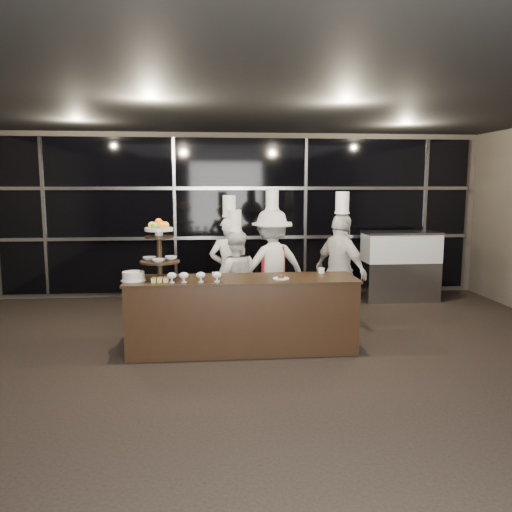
{
  "coord_description": "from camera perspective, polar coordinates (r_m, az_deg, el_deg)",
  "views": [
    {
      "loc": [
        -0.56,
        -4.24,
        2.06
      ],
      "look_at": [
        0.02,
        2.11,
        1.15
      ],
      "focal_mm": 35.0,
      "sensor_mm": 36.0,
      "label": 1
    }
  ],
  "objects": [
    {
      "name": "room",
      "position": [
        4.31,
        2.28,
        0.65
      ],
      "size": [
        10.0,
        10.0,
        10.0
      ],
      "color": "black",
      "rests_on": "ground"
    },
    {
      "name": "window_wall",
      "position": [
        9.21,
        -1.75,
        4.65
      ],
      "size": [
        8.6,
        0.1,
        2.8
      ],
      "color": "black",
      "rests_on": "ground"
    },
    {
      "name": "buffet_counter",
      "position": [
        6.27,
        -1.58,
        -6.62
      ],
      "size": [
        2.84,
        0.74,
        0.92
      ],
      "color": "black",
      "rests_on": "ground"
    },
    {
      "name": "display_stand",
      "position": [
        6.12,
        -11.0,
        1.21
      ],
      "size": [
        0.48,
        0.48,
        0.74
      ],
      "color": "black",
      "rests_on": "buffet_counter"
    },
    {
      "name": "compotes",
      "position": [
        5.93,
        -7.18,
        -2.22
      ],
      "size": [
        0.64,
        0.11,
        0.12
      ],
      "color": "silver",
      "rests_on": "buffet_counter"
    },
    {
      "name": "layer_cake",
      "position": [
        6.17,
        -13.84,
        -2.26
      ],
      "size": [
        0.3,
        0.3,
        0.11
      ],
      "color": "white",
      "rests_on": "buffet_counter"
    },
    {
      "name": "pastry_squares",
      "position": [
        6.02,
        -10.92,
        -2.68
      ],
      "size": [
        0.2,
        0.13,
        0.05
      ],
      "color": "#EBD073",
      "rests_on": "buffet_counter"
    },
    {
      "name": "small_plate",
      "position": [
        6.11,
        2.88,
        -2.49
      ],
      "size": [
        0.2,
        0.2,
        0.05
      ],
      "color": "white",
      "rests_on": "buffet_counter"
    },
    {
      "name": "chef_cup",
      "position": [
        6.55,
        7.49,
        -1.65
      ],
      "size": [
        0.08,
        0.08,
        0.07
      ],
      "primitive_type": "cylinder",
      "color": "white",
      "rests_on": "buffet_counter"
    },
    {
      "name": "display_case",
      "position": [
        9.28,
        16.17,
        -0.7
      ],
      "size": [
        1.33,
        0.58,
        1.24
      ],
      "color": "#A5A5AA",
      "rests_on": "ground"
    },
    {
      "name": "chef_a",
      "position": [
        7.28,
        -3.02,
        -1.56
      ],
      "size": [
        0.61,
        0.43,
        1.91
      ],
      "color": "silver",
      "rests_on": "ground"
    },
    {
      "name": "chef_b",
      "position": [
        7.2,
        -2.42,
        -2.55
      ],
      "size": [
        0.69,
        0.54,
        1.71
      ],
      "color": "silver",
      "rests_on": "ground"
    },
    {
      "name": "chef_c",
      "position": [
        7.44,
        1.82,
        -1.15
      ],
      "size": [
        1.23,
        0.91,
        2.0
      ],
      "color": "silver",
      "rests_on": "ground"
    },
    {
      "name": "chef_d",
      "position": [
        7.18,
        9.65,
        -1.68
      ],
      "size": [
        0.82,
        1.06,
        1.97
      ],
      "color": "silver",
      "rests_on": "ground"
    }
  ]
}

